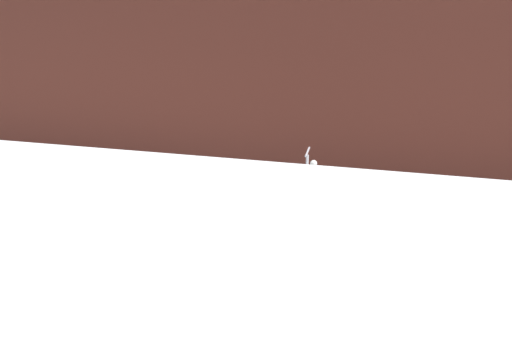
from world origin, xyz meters
TOP-DOWN VIEW (x-y plane):
  - ground_plane at (0.00, 0.00)m, footprint 80.00×80.00m
  - sidewalk_slab at (0.00, 1.75)m, footprint 36.00×3.50m
  - brick_building_wall at (0.00, 5.20)m, footprint 36.00×0.50m
  - motorcycle_black at (0.45, 2.28)m, footprint 2.00×0.58m

SIDE VIEW (x-z plane):
  - ground_plane at x=0.00m, z-range 0.00..0.00m
  - sidewalk_slab at x=0.00m, z-range 0.00..0.01m
  - motorcycle_black at x=0.45m, z-range -0.12..0.91m
  - brick_building_wall at x=0.00m, z-range 0.00..5.50m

